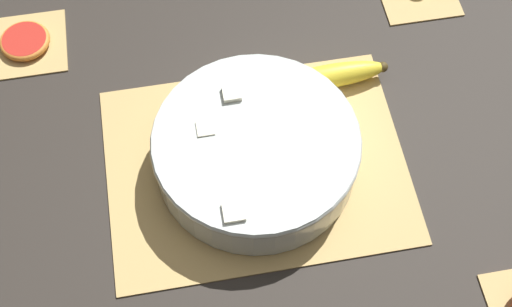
% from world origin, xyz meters
% --- Properties ---
extents(ground_plane, '(6.00, 6.00, 0.00)m').
position_xyz_m(ground_plane, '(0.00, 0.00, 0.00)').
color(ground_plane, '#2D2823').
extents(bamboo_mat_center, '(0.45, 0.34, 0.01)m').
position_xyz_m(bamboo_mat_center, '(-0.00, 0.00, 0.00)').
color(bamboo_mat_center, tan).
rests_on(bamboo_mat_center, ground_plane).
extents(coaster_mat_far_left, '(0.13, 0.13, 0.01)m').
position_xyz_m(coaster_mat_far_left, '(-0.34, 0.29, 0.00)').
color(coaster_mat_far_left, tan).
rests_on(coaster_mat_far_left, ground_plane).
extents(fruit_salad_bowl, '(0.30, 0.30, 0.08)m').
position_xyz_m(fruit_salad_bowl, '(-0.00, 0.00, 0.05)').
color(fruit_salad_bowl, silver).
rests_on(fruit_salad_bowl, bamboo_mat_center).
extents(whole_banana, '(0.18, 0.04, 0.04)m').
position_xyz_m(whole_banana, '(0.14, 0.12, 0.03)').
color(whole_banana, yellow).
rests_on(whole_banana, bamboo_mat_center).
extents(grapefruit_slice, '(0.08, 0.08, 0.01)m').
position_xyz_m(grapefruit_slice, '(-0.34, 0.29, 0.01)').
color(grapefruit_slice, red).
rests_on(grapefruit_slice, coaster_mat_far_left).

